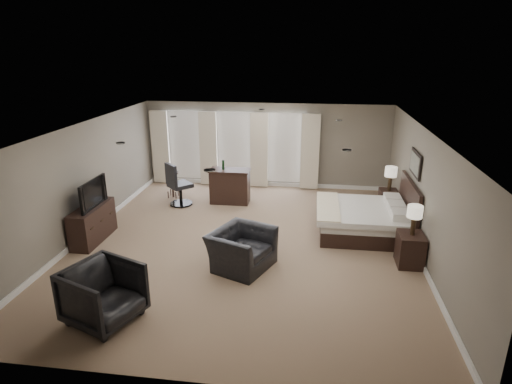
# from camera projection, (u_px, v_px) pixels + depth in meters

# --- Properties ---
(room) EXTENTS (7.60, 8.60, 2.64)m
(room) POSITION_uv_depth(u_px,v_px,m) (244.00, 189.00, 9.24)
(room) COLOR #876E56
(room) RESTS_ON ground
(window_bay) EXTENTS (5.25, 0.20, 2.30)m
(window_bay) POSITION_uv_depth(u_px,v_px,m) (234.00, 149.00, 13.25)
(window_bay) COLOR silver
(window_bay) RESTS_ON room
(bed) EXTENTS (2.07, 1.97, 1.32)m
(bed) POSITION_uv_depth(u_px,v_px,m) (360.00, 207.00, 10.00)
(bed) COLOR silver
(bed) RESTS_ON ground
(nightstand_near) EXTENTS (0.50, 0.61, 0.66)m
(nightstand_near) POSITION_uv_depth(u_px,v_px,m) (410.00, 250.00, 8.63)
(nightstand_near) COLOR black
(nightstand_near) RESTS_ON ground
(nightstand_far) EXTENTS (0.46, 0.56, 0.61)m
(nightstand_far) POSITION_uv_depth(u_px,v_px,m) (388.00, 201.00, 11.36)
(nightstand_far) COLOR black
(nightstand_far) RESTS_ON ground
(lamp_near) EXTENTS (0.30, 0.30, 0.62)m
(lamp_near) POSITION_uv_depth(u_px,v_px,m) (414.00, 220.00, 8.42)
(lamp_near) COLOR beige
(lamp_near) RESTS_ON nightstand_near
(lamp_far) EXTENTS (0.31, 0.31, 0.64)m
(lamp_far) POSITION_uv_depth(u_px,v_px,m) (390.00, 179.00, 11.15)
(lamp_far) COLOR beige
(lamp_far) RESTS_ON nightstand_far
(wall_art) EXTENTS (0.04, 0.96, 0.56)m
(wall_art) POSITION_uv_depth(u_px,v_px,m) (415.00, 164.00, 9.50)
(wall_art) COLOR slate
(wall_art) RESTS_ON room
(dresser) EXTENTS (0.45, 1.41, 0.82)m
(dresser) POSITION_uv_depth(u_px,v_px,m) (93.00, 223.00, 9.70)
(dresser) COLOR black
(dresser) RESTS_ON ground
(tv) EXTENTS (0.63, 1.10, 0.14)m
(tv) POSITION_uv_depth(u_px,v_px,m) (90.00, 204.00, 9.54)
(tv) COLOR black
(tv) RESTS_ON dresser
(armchair_near) EXTENTS (1.19, 1.41, 1.05)m
(armchair_near) POSITION_uv_depth(u_px,v_px,m) (242.00, 243.00, 8.49)
(armchair_near) COLOR black
(armchair_near) RESTS_ON ground
(armchair_far) EXTENTS (1.27, 1.31, 1.06)m
(armchair_far) POSITION_uv_depth(u_px,v_px,m) (103.00, 292.00, 6.80)
(armchair_far) COLOR black
(armchair_far) RESTS_ON ground
(bar_counter) EXTENTS (1.12, 0.58, 0.98)m
(bar_counter) POSITION_uv_depth(u_px,v_px,m) (230.00, 186.00, 12.02)
(bar_counter) COLOR black
(bar_counter) RESTS_ON ground
(bar_stool_left) EXTENTS (0.44, 0.44, 0.78)m
(bar_stool_left) POSITION_uv_depth(u_px,v_px,m) (173.00, 184.00, 12.47)
(bar_stool_left) COLOR black
(bar_stool_left) RESTS_ON ground
(bar_stool_right) EXTENTS (0.36, 0.36, 0.71)m
(bar_stool_right) POSITION_uv_depth(u_px,v_px,m) (228.00, 185.00, 12.54)
(bar_stool_right) COLOR black
(bar_stool_right) RESTS_ON ground
(desk_chair) EXTENTS (0.88, 0.88, 1.22)m
(desk_chair) POSITION_uv_depth(u_px,v_px,m) (180.00, 184.00, 11.80)
(desk_chair) COLOR black
(desk_chair) RESTS_ON ground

